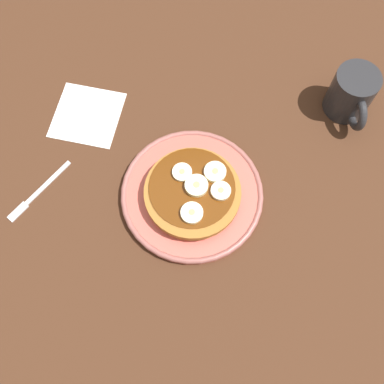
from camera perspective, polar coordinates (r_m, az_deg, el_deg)
ground_plane at (r=73.54cm, az=-0.00°, el=-0.95°), size 140.00×140.00×3.00cm
plate at (r=71.34cm, az=-0.00°, el=-0.29°), size 22.39×22.39×1.60cm
pancake_stack at (r=69.63cm, az=0.16°, el=0.00°), size 15.17×14.82×2.50cm
banana_slice_0 at (r=68.12cm, az=0.61°, el=0.42°), size 3.55×3.55×1.07cm
banana_slice_1 at (r=68.20cm, az=3.63°, el=0.12°), size 3.05×3.05×0.91cm
banana_slice_2 at (r=69.37cm, az=2.91°, el=2.51°), size 3.42×3.42×0.89cm
banana_slice_3 at (r=66.86cm, az=-0.02°, el=-2.66°), size 3.35×3.35×0.91cm
banana_slice_4 at (r=69.32cm, az=-1.25°, el=2.47°), size 3.04×3.04×0.80cm
coffee_mug at (r=80.15cm, az=19.42°, el=11.52°), size 10.35×7.19×8.35cm
napkin at (r=80.55cm, az=-13.02°, el=9.43°), size 14.01×14.01×0.30cm
fork at (r=76.17cm, az=-18.97°, el=-0.20°), size 9.58×10.18×0.50cm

